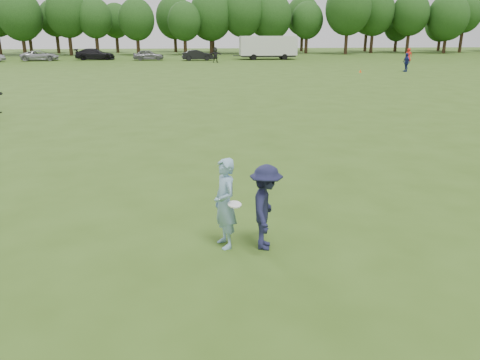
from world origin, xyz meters
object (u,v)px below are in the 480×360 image
Objects in this scene: defender at (266,207)px; car_f at (198,55)px; car_e at (148,55)px; cargo_trailer at (268,47)px; player_far_d at (215,55)px; thrower at (225,203)px; player_far_c at (409,55)px; field_cone at (360,71)px; car_d at (95,54)px; car_c at (40,56)px; player_far_b at (406,62)px.

defender is 58.32m from car_f.
car_e is 0.47× the size of cargo_trailer.
car_e is 16.84m from cargo_trailer.
cargo_trailer is (7.78, 5.66, 0.81)m from player_far_d.
player_far_c is at bearing 134.19° from thrower.
player_far_c is 19.10m from cargo_trailer.
player_far_d reaches higher than field_cone.
cargo_trailer is (-18.05, 6.20, 0.90)m from player_far_c.
thrower is at bearing -178.34° from car_e.
player_far_d is 0.45× the size of car_f.
car_c is at bearing 95.58° from car_d.
player_far_c is 5.83× the size of field_cone.
car_c is at bearing 154.49° from player_far_d.
car_f is (6.79, -1.16, -0.01)m from car_e.
field_cone is at bearing -60.46° from player_far_d.
car_c is 14.66m from car_e.
car_d is at bearing -86.84° from car_c.
thrower is at bearing 173.70° from car_f.
player_far_c is 0.41× the size of car_f.
field_cone is (22.73, -21.44, -0.56)m from car_e.
player_far_c is 0.19× the size of cargo_trailer.
car_c is 1.15× the size of car_f.
car_f is at bearing -100.88° from car_c.
player_far_d is 20.98m from field_cone.
player_far_d is 4.95m from car_f.
player_far_c is 25.84m from player_far_d.
cargo_trailer is (9.74, 59.56, 0.91)m from defender.
player_far_c is 43.09m from car_d.
car_c is 43.31m from field_cone.
car_e is at bearing 20.00° from defender.
field_cone is at bearing 138.95° from thrower.
cargo_trailer is at bearing 3.94° from defender.
car_f is (0.53, 58.16, -0.22)m from thrower.
player_far_d is 6.45× the size of field_cone.
car_c is at bearing 33.15° from defender.
thrower reaches higher than player_far_c.
thrower is 62.52m from car_d.
car_e is 13.99× the size of field_cone.
car_e is (-34.85, 6.12, -0.16)m from player_far_c.
player_far_b is at bearing -126.96° from car_d.
player_far_d is at bearing -110.87° from car_c.
player_far_c reaches higher than car_f.
car_d is at bearing 73.10° from car_f.
car_e is at bearing -98.29° from car_c.
player_far_b is 0.43× the size of car_f.
player_far_d reaches higher than car_f.
thrower is 0.37× the size of car_c.
player_far_d is at bearing -159.03° from car_f.
thrower is 63.30m from car_c.
thrower reaches higher than car_d.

